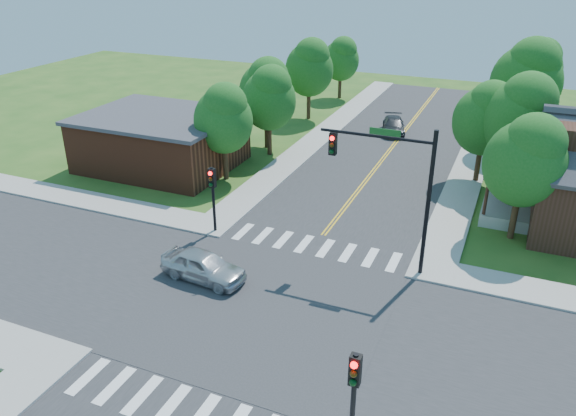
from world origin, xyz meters
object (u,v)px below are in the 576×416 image
at_px(car_silver, 203,266).
at_px(car_dgrey, 394,126).
at_px(signal_pole_se, 354,386).
at_px(signal_pole_nw, 213,188).
at_px(signal_mast_ne, 393,176).

xyz_separation_m(car_silver, car_dgrey, (2.91, 25.84, -0.09)).
relative_size(signal_pole_se, signal_pole_nw, 1.00).
distance_m(signal_mast_ne, car_silver, 9.71).
xyz_separation_m(signal_pole_se, car_silver, (-9.30, 6.82, -1.95)).
bearing_deg(signal_pole_nw, signal_mast_ne, 0.07).
xyz_separation_m(signal_mast_ne, signal_pole_nw, (-9.51, -0.01, -2.19)).
bearing_deg(signal_pole_nw, car_dgrey, 77.37).
relative_size(signal_mast_ne, car_dgrey, 1.57).
bearing_deg(car_dgrey, signal_pole_se, -94.76).
relative_size(car_silver, car_dgrey, 0.95).
distance_m(signal_mast_ne, signal_pole_nw, 9.76).
bearing_deg(car_silver, car_dgrey, -0.84).
bearing_deg(signal_pole_se, signal_pole_nw, 135.00).
bearing_deg(signal_pole_se, signal_mast_ne, 98.56).
bearing_deg(car_silver, signal_pole_se, -120.68).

